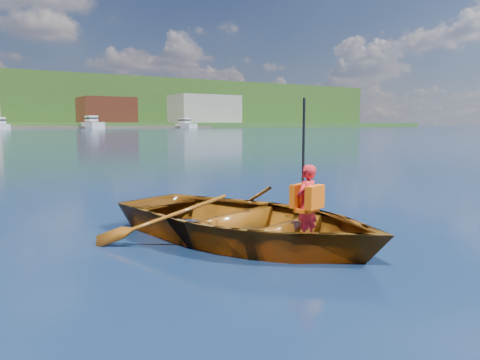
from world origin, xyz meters
TOP-DOWN VIEW (x-y plane):
  - ground at (0.00, 0.00)m, footprint 600.00×600.00m
  - rowboat at (-1.22, 0.42)m, footprint 4.25×4.99m
  - child_paddler at (-0.78, -0.38)m, footprint 0.43×0.43m
  - hillside_trees at (19.66, 239.99)m, footprint 305.73×86.00m

SIDE VIEW (x-z plane):
  - ground at x=0.00m, z-range 0.00..0.00m
  - rowboat at x=-1.22m, z-range -0.15..0.73m
  - child_paddler at x=-0.78m, z-range -0.31..1.56m
  - hillside_trees at x=19.66m, z-range 6.14..30.75m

